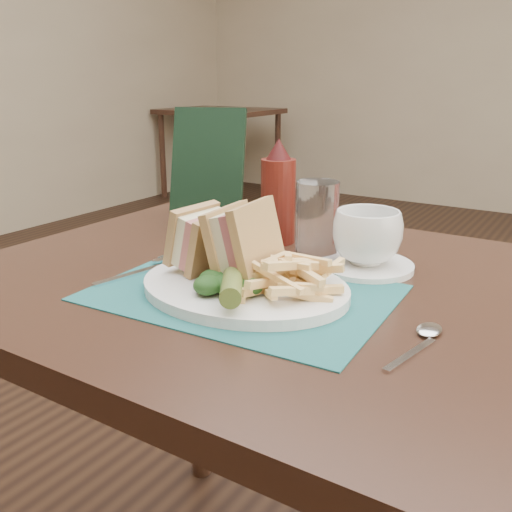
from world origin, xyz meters
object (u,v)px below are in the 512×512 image
Objects in this scene: table_bg_left at (221,153)px; placemat at (243,293)px; saucer at (365,266)px; ketchup_bottle at (278,191)px; check_presenter at (208,168)px; sandwich_half_b at (232,239)px; plate at (244,287)px; table_main at (262,474)px; sandwich_half_a at (192,236)px; drinking_glass at (317,221)px; coffee_cup at (367,237)px.

table_bg_left is 2.24× the size of placemat.
saucer is 0.22m from ketchup_bottle.
ketchup_bottle is 0.79× the size of check_presenter.
check_presenter is at bearing 128.18° from sandwich_half_b.
saucer is at bearing -16.25° from ketchup_bottle.
plate is at bearing -26.27° from sandwich_half_b.
check_presenter is (-0.27, 0.28, 0.11)m from plate.
plate reaches higher than table_bg_left.
table_main is 3.00× the size of plate.
check_presenter is (-0.17, 0.27, 0.05)m from sandwich_half_a.
plate is at bearing -94.61° from drinking_glass.
sandwich_half_a is at bearing 170.55° from plate.
saucer is 1.15× the size of drinking_glass.
sandwich_half_a is at bearing -139.24° from saucer.
drinking_glass reaches higher than table_bg_left.
coffee_cup is (0.00, 0.00, 0.05)m from saucer.
sandwich_half_a is 0.50× the size of ketchup_bottle.
coffee_cup is 0.82× the size of drinking_glass.
coffee_cup is (0.10, 0.19, 0.04)m from plate.
coffee_cup is at bearing 38.13° from table_main.
plate is 0.12m from sandwich_half_a.
ketchup_bottle is 0.19m from check_presenter.
ketchup_bottle reaches higher than sandwich_half_a.
plate reaches higher than saucer.
coffee_cup is at bearing 49.70° from sandwich_half_b.
ketchup_bottle is (-0.09, 0.25, 0.08)m from plate.
table_main is 0.45m from sandwich_half_b.
check_presenter reaches higher than sandwich_half_a.
table_bg_left is 4.19m from saucer.
ketchup_bottle is (-0.06, 0.23, 0.02)m from sandwich_half_b.
sandwich_half_a is 0.21m from drinking_glass.
sandwich_half_a is at bearing -54.65° from table_bg_left.
ketchup_bottle is at bearing 151.83° from drinking_glass.
plate is 0.22m from saucer.
drinking_glass reaches higher than table_main.
saucer is 0.40m from check_presenter.
table_bg_left is 8.11× the size of sandwich_half_b.
sandwich_half_b is 0.24m from ketchup_bottle.
drinking_glass is at bearing -40.31° from check_presenter.
drinking_glass is 0.70× the size of ketchup_bottle.
table_bg_left is 4.26m from sandwich_half_b.
check_presenter is at bearing 142.31° from table_main.
coffee_cup is at bearing 0.00° from saucer.
table_bg_left is 3.82× the size of check_presenter.
table_main and table_bg_left have the same top height.
table_bg_left is 4.14m from drinking_glass.
saucer is at bearing 0.00° from coffee_cup.
drinking_glass is (0.02, 0.19, 0.06)m from placemat.
plate is 2.00× the size of saucer.
placemat is (0.02, -0.09, 0.38)m from table_main.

